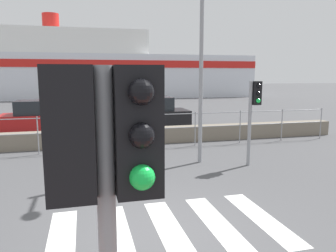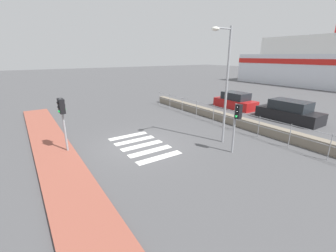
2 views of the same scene
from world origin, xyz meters
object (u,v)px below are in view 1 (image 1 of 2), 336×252
(ferry_boat, at_px, (86,70))
(parked_car_black, at_px, (146,114))
(traffic_light_near, at_px, (106,176))
(traffic_light_far, at_px, (254,104))
(streetlamp, at_px, (205,36))
(parked_car_red, at_px, (43,118))

(ferry_boat, relative_size, parked_car_black, 8.40)
(traffic_light_near, height_order, parked_car_black, traffic_light_near)
(traffic_light_far, distance_m, streetlamp, 2.42)
(streetlamp, height_order, parked_car_red, streetlamp)
(traffic_light_near, distance_m, traffic_light_far, 8.30)
(traffic_light_near, bearing_deg, ferry_boat, 89.60)
(traffic_light_far, distance_m, parked_car_black, 8.28)
(traffic_light_far, xyz_separation_m, ferry_boat, (-4.42, 31.10, 1.35))
(ferry_boat, distance_m, parked_car_black, 23.37)
(traffic_light_far, height_order, parked_car_red, traffic_light_far)
(traffic_light_near, height_order, ferry_boat, ferry_boat)
(ferry_boat, bearing_deg, parked_car_red, -95.69)
(streetlamp, height_order, ferry_boat, ferry_boat)
(streetlamp, relative_size, parked_car_black, 1.37)
(ferry_boat, bearing_deg, streetlamp, -84.36)
(traffic_light_near, relative_size, parked_car_red, 0.71)
(traffic_light_near, relative_size, ferry_boat, 0.07)
(ferry_boat, xyz_separation_m, parked_car_red, (-2.30, -23.08, -2.56))
(streetlamp, relative_size, ferry_boat, 0.16)
(streetlamp, distance_m, parked_car_black, 8.20)
(traffic_light_far, height_order, streetlamp, streetlamp)
(traffic_light_far, relative_size, streetlamp, 0.41)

